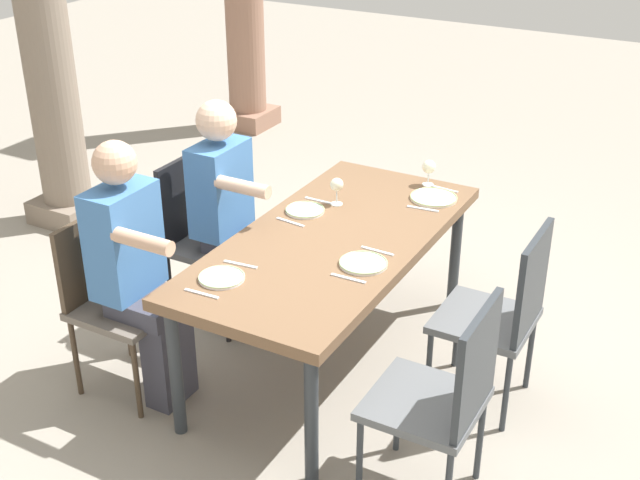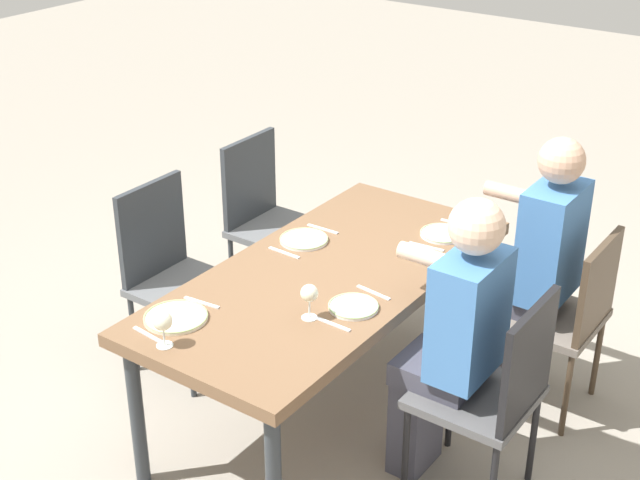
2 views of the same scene
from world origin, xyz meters
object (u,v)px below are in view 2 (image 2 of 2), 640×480
object	(u,v)px
chair_mid_north	(496,388)
plate_3	(176,317)
diner_woman_green	(452,335)
chair_west_north	(567,311)
plate_0	(442,234)
chair_west_south	(267,213)
chair_mid_south	(172,267)
diner_man_white	(535,264)
plate_2	(353,306)
dining_table	(327,285)
wine_glass_2	(309,294)
wine_glass_3	(163,322)
plate_1	(304,239)

from	to	relation	value
chair_mid_north	plate_3	world-z (taller)	chair_mid_north
diner_woman_green	chair_west_north	bearing A→B (deg)	165.08
diner_woman_green	plate_0	bearing A→B (deg)	-148.53
chair_west_south	diner_woman_green	bearing A→B (deg)	63.98
chair_west_north	chair_mid_south	distance (m)	1.86
diner_man_white	plate_0	bearing A→B (deg)	-83.48
chair_mid_south	diner_woman_green	distance (m)	1.52
chair_mid_north	plate_2	world-z (taller)	chair_mid_north
chair_mid_north	plate_3	bearing A→B (deg)	-62.75
dining_table	chair_west_south	size ratio (longest dim) A/B	1.93
wine_glass_2	plate_3	xyz separation A→B (m)	(0.31, -0.42, -0.10)
chair_west_south	chair_mid_south	xyz separation A→B (m)	(0.74, -0.00, -0.01)
chair_west_north	plate_3	distance (m)	1.74
chair_west_north	plate_0	world-z (taller)	chair_west_north
plate_0	wine_glass_2	size ratio (longest dim) A/B	1.40
chair_west_south	chair_mid_north	size ratio (longest dim) A/B	1.02
plate_0	plate_3	size ratio (longest dim) A/B	0.82
chair_west_north	chair_west_south	bearing A→B (deg)	-90.00
diner_man_white	plate_0	distance (m)	0.45
dining_table	chair_west_north	bearing A→B (deg)	127.62
dining_table	chair_west_south	bearing A→B (deg)	-127.45
diner_man_white	wine_glass_3	xyz separation A→B (m)	(1.48, -0.84, 0.14)
chair_west_south	wine_glass_2	bearing A→B (deg)	45.34
chair_west_north	chair_mid_north	size ratio (longest dim) A/B	0.96
chair_mid_north	plate_2	xyz separation A→B (m)	(0.10, -0.59, 0.21)
diner_woman_green	plate_0	world-z (taller)	diner_woman_green
chair_west_north	diner_man_white	size ratio (longest dim) A/B	0.68
chair_mid_south	plate_2	bearing A→B (deg)	84.73
plate_0	wine_glass_2	distance (m)	0.96
chair_mid_north	chair_west_south	bearing A→B (deg)	-113.40
plate_3	chair_mid_north	bearing A→B (deg)	117.25
plate_1	chair_west_south	bearing A→B (deg)	-128.24
chair_west_north	wine_glass_2	distance (m)	1.26
chair_west_north	wine_glass_3	world-z (taller)	chair_west_north
wine_glass_3	diner_woman_green	bearing A→B (deg)	132.30
dining_table	plate_2	bearing A→B (deg)	54.30
diner_woman_green	wine_glass_2	size ratio (longest dim) A/B	8.69
dining_table	plate_0	xyz separation A→B (m)	(-0.61, 0.23, 0.07)
chair_west_south	plate_0	bearing A→B (deg)	87.49
wine_glass_3	wine_glass_2	bearing A→B (deg)	145.75
diner_woman_green	diner_man_white	bearing A→B (deg)	178.34
dining_table	plate_0	bearing A→B (deg)	159.09
dining_table	chair_mid_north	world-z (taller)	chair_mid_north
diner_woman_green	diner_man_white	distance (m)	0.74
chair_mid_south	plate_0	xyz separation A→B (m)	(-0.69, 1.09, 0.21)
chair_mid_north	diner_woman_green	size ratio (longest dim) A/B	0.72
chair_mid_south	plate_1	world-z (taller)	chair_mid_south
plate_1	plate_3	xyz separation A→B (m)	(0.84, -0.00, -0.00)
wine_glass_3	plate_2	bearing A→B (deg)	146.36
diner_woman_green	plate_2	size ratio (longest dim) A/B	6.31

